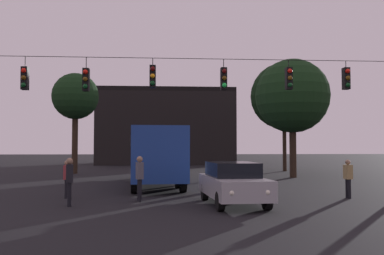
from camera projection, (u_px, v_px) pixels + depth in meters
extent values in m
plane|color=black|center=(178.00, 176.00, 29.28)|extent=(168.00, 168.00, 0.00)
cylinder|color=black|center=(188.00, 59.00, 17.82)|extent=(18.82, 0.02, 0.02)
cylinder|color=black|center=(25.00, 62.00, 17.35)|extent=(0.03, 0.03, 0.44)
cube|color=black|center=(25.00, 78.00, 17.31)|extent=(0.26, 0.32, 0.95)
sphere|color=red|center=(24.00, 70.00, 17.15)|extent=(0.20, 0.20, 0.20)
sphere|color=#5B3D0C|center=(23.00, 78.00, 17.13)|extent=(0.20, 0.20, 0.20)
sphere|color=#0C4219|center=(23.00, 85.00, 17.12)|extent=(0.20, 0.20, 0.20)
cylinder|color=black|center=(86.00, 63.00, 17.51)|extent=(0.03, 0.03, 0.47)
cube|color=black|center=(86.00, 80.00, 17.48)|extent=(0.26, 0.32, 0.95)
sphere|color=red|center=(85.00, 72.00, 17.32)|extent=(0.20, 0.20, 0.20)
sphere|color=#5B3D0C|center=(85.00, 79.00, 17.30)|extent=(0.20, 0.20, 0.20)
sphere|color=#0C4219|center=(85.00, 86.00, 17.29)|extent=(0.20, 0.20, 0.20)
cylinder|color=black|center=(153.00, 62.00, 17.71)|extent=(0.03, 0.03, 0.30)
cube|color=black|center=(153.00, 77.00, 17.68)|extent=(0.26, 0.32, 0.95)
sphere|color=#510A0A|center=(153.00, 69.00, 17.51)|extent=(0.20, 0.20, 0.20)
sphere|color=orange|center=(153.00, 76.00, 17.50)|extent=(0.20, 0.20, 0.20)
sphere|color=#0C4219|center=(153.00, 83.00, 17.49)|extent=(0.20, 0.20, 0.20)
cylinder|color=black|center=(224.00, 64.00, 17.91)|extent=(0.03, 0.03, 0.36)
cube|color=black|center=(224.00, 79.00, 17.88)|extent=(0.26, 0.32, 0.95)
sphere|color=#510A0A|center=(224.00, 71.00, 17.72)|extent=(0.20, 0.20, 0.20)
sphere|color=#5B3D0C|center=(224.00, 78.00, 17.70)|extent=(0.20, 0.20, 0.20)
sphere|color=#1EE04C|center=(224.00, 85.00, 17.69)|extent=(0.20, 0.20, 0.20)
cylinder|color=black|center=(289.00, 64.00, 18.11)|extent=(0.03, 0.03, 0.32)
cube|color=black|center=(289.00, 79.00, 18.08)|extent=(0.26, 0.32, 0.95)
sphere|color=red|center=(290.00, 71.00, 17.91)|extent=(0.20, 0.20, 0.20)
sphere|color=#5B3D0C|center=(290.00, 78.00, 17.90)|extent=(0.20, 0.20, 0.20)
sphere|color=#0C4219|center=(290.00, 85.00, 17.88)|extent=(0.20, 0.20, 0.20)
cylinder|color=black|center=(346.00, 64.00, 18.28)|extent=(0.03, 0.03, 0.30)
cube|color=black|center=(346.00, 79.00, 18.25)|extent=(0.26, 0.32, 0.95)
sphere|color=red|center=(348.00, 71.00, 18.09)|extent=(0.20, 0.20, 0.20)
sphere|color=#5B3D0C|center=(348.00, 78.00, 18.07)|extent=(0.20, 0.20, 0.20)
sphere|color=#0C4219|center=(348.00, 85.00, 18.06)|extent=(0.20, 0.20, 0.20)
cube|color=navy|center=(154.00, 153.00, 23.14)|extent=(3.30, 11.15, 2.50)
cube|color=black|center=(154.00, 142.00, 23.17)|extent=(3.30, 10.50, 0.70)
cylinder|color=black|center=(133.00, 171.00, 26.84)|extent=(0.35, 1.02, 1.00)
cylinder|color=black|center=(168.00, 171.00, 27.16)|extent=(0.35, 1.02, 1.00)
cylinder|color=black|center=(134.00, 179.00, 20.75)|extent=(0.35, 1.02, 1.00)
cylinder|color=black|center=(178.00, 178.00, 21.07)|extent=(0.35, 1.02, 1.00)
cylinder|color=black|center=(134.00, 182.00, 18.79)|extent=(0.35, 1.02, 1.00)
cylinder|color=black|center=(183.00, 181.00, 19.11)|extent=(0.35, 1.02, 1.00)
cube|color=beige|center=(151.00, 142.00, 26.43)|extent=(2.61, 0.99, 0.56)
cube|color=beige|center=(157.00, 141.00, 20.45)|extent=(2.61, 0.99, 0.56)
cube|color=#99999E|center=(233.00, 186.00, 15.07)|extent=(2.12, 4.43, 0.68)
cube|color=black|center=(232.00, 169.00, 15.25)|extent=(1.76, 2.44, 0.52)
cylinder|color=black|center=(267.00, 200.00, 13.77)|extent=(0.27, 0.65, 0.64)
cylinder|color=black|center=(220.00, 201.00, 13.54)|extent=(0.27, 0.65, 0.64)
cylinder|color=black|center=(244.00, 191.00, 16.58)|extent=(0.27, 0.65, 0.64)
cylinder|color=black|center=(205.00, 192.00, 16.35)|extent=(0.27, 0.65, 0.64)
sphere|color=white|center=(267.00, 192.00, 13.08)|extent=(0.18, 0.18, 0.18)
sphere|color=white|center=(231.00, 193.00, 12.92)|extent=(0.18, 0.18, 0.18)
cylinder|color=black|center=(139.00, 190.00, 15.99)|extent=(0.14, 0.14, 0.85)
cylinder|color=black|center=(140.00, 191.00, 15.84)|extent=(0.14, 0.14, 0.85)
cube|color=#4C4C56|center=(140.00, 171.00, 15.95)|extent=(0.33, 0.41, 0.64)
sphere|color=#8C6B51|center=(140.00, 159.00, 15.97)|extent=(0.23, 0.23, 0.23)
cylinder|color=black|center=(67.00, 189.00, 17.06)|extent=(0.14, 0.14, 0.76)
cylinder|color=black|center=(66.00, 189.00, 16.90)|extent=(0.14, 0.14, 0.76)
cube|color=maroon|center=(67.00, 172.00, 17.01)|extent=(0.27, 0.38, 0.57)
sphere|color=#8C6B51|center=(67.00, 163.00, 17.02)|extent=(0.20, 0.20, 0.20)
cylinder|color=black|center=(349.00, 189.00, 16.85)|extent=(0.14, 0.14, 0.77)
cylinder|color=black|center=(347.00, 189.00, 17.01)|extent=(0.14, 0.14, 0.77)
cube|color=#997F4C|center=(348.00, 172.00, 16.96)|extent=(0.27, 0.38, 0.58)
sphere|color=#8C6B51|center=(348.00, 162.00, 16.98)|extent=(0.21, 0.21, 0.21)
cylinder|color=black|center=(69.00, 195.00, 14.57)|extent=(0.14, 0.14, 0.84)
cylinder|color=black|center=(69.00, 194.00, 14.72)|extent=(0.14, 0.14, 0.84)
cube|color=black|center=(70.00, 173.00, 14.68)|extent=(0.32, 0.41, 0.63)
sphere|color=#8C6B51|center=(70.00, 161.00, 14.70)|extent=(0.23, 0.23, 0.23)
cube|color=black|center=(166.00, 129.00, 50.68)|extent=(15.81, 8.56, 8.30)
cube|color=black|center=(166.00, 93.00, 50.88)|extent=(15.81, 8.56, 0.50)
cylinder|color=#2D2116|center=(75.00, 143.00, 32.49)|extent=(0.45, 0.45, 4.75)
sphere|color=black|center=(75.00, 96.00, 32.66)|extent=(3.61, 3.61, 3.61)
cylinder|color=#2D2116|center=(293.00, 150.00, 28.30)|extent=(0.46, 0.46, 3.77)
sphere|color=black|center=(292.00, 96.00, 28.47)|extent=(5.02, 5.02, 5.02)
cylinder|color=#2D2116|center=(285.00, 145.00, 35.62)|extent=(0.33, 0.33, 4.41)
sphere|color=black|center=(284.00, 96.00, 35.81)|extent=(5.70, 5.70, 5.70)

